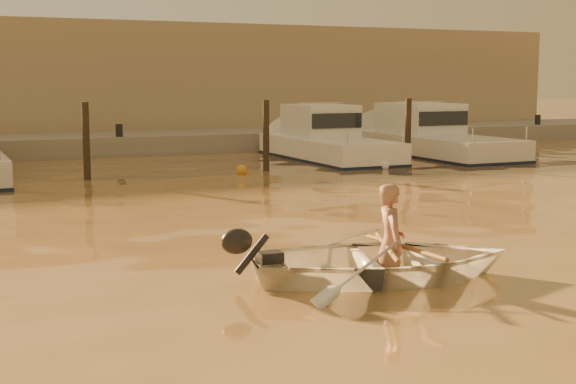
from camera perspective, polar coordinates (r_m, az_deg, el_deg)
name	(u,v)px	position (r m, az deg, el deg)	size (l,w,h in m)	color
ground_plane	(351,329)	(8.43, 4.47, -9.68)	(160.00, 160.00, 0.00)	#94623B
dinghy	(383,261)	(10.46, 6.76, -4.89)	(2.44, 3.41, 0.71)	white
person	(391,243)	(10.44, 7.30, -3.60)	(0.56, 0.37, 1.54)	#98634C
outboard_motor	(268,262)	(10.12, -1.41, -5.00)	(0.90, 0.40, 0.70)	black
oar_port	(402,246)	(10.50, 8.08, -3.83)	(0.06, 0.06, 2.10)	brown
oar_starboard	(387,247)	(10.44, 7.04, -3.87)	(0.06, 0.06, 2.10)	brown
moored_boat_4	(329,140)	(25.94, 2.90, 3.70)	(2.29, 7.04, 1.75)	white
moored_boat_5	(431,137)	(27.95, 10.15, 3.90)	(2.52, 8.36, 1.75)	silver
piling_2	(86,145)	(21.22, -14.15, 3.27)	(0.18, 0.18, 2.20)	#2D2319
piling_3	(266,139)	(22.63, -1.56, 3.78)	(0.18, 0.18, 2.20)	#2D2319
piling_4	(408,134)	(24.81, 8.53, 4.07)	(0.18, 0.18, 2.20)	#2D2319
fender_d	(242,170)	(22.00, -3.33, 1.56)	(0.30, 0.30, 0.30)	orange
fender_e	(384,165)	(23.45, 6.85, 1.91)	(0.30, 0.30, 0.30)	white
quay	(53,150)	(28.90, -16.39, 2.88)	(52.00, 4.00, 1.00)	gray
waterfront_building	(31,84)	(34.26, -17.81, 7.34)	(46.00, 7.00, 4.80)	#9E8466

